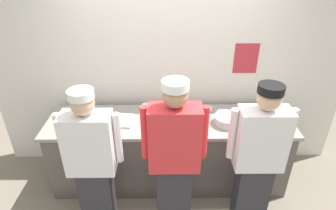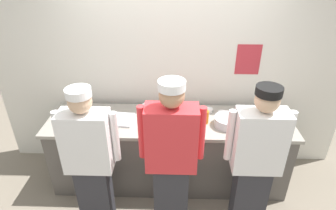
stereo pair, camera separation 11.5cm
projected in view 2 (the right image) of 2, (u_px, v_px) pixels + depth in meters
name	position (u px, v px, depth m)	size (l,w,h in m)	color
ground_plane	(168.00, 201.00, 3.41)	(9.00, 9.00, 0.00)	slate
wall_back	(171.00, 62.00, 3.49)	(4.47, 0.11, 2.87)	silver
prep_counter	(169.00, 151.00, 3.53)	(2.85, 0.75, 0.91)	#56514C
chef_near_left	(90.00, 160.00, 2.74)	(0.60, 0.24, 1.64)	#2D2D33
chef_center	(171.00, 158.00, 2.69)	(0.62, 0.24, 1.73)	#2D2D33
chef_far_right	(256.00, 160.00, 2.71)	(0.60, 0.24, 1.67)	#2D2D33
plate_stack_front	(191.00, 118.00, 3.26)	(0.22, 0.22, 0.10)	white
plate_stack_rear	(267.00, 114.00, 3.36)	(0.22, 0.22, 0.06)	white
mixing_bowl_steel	(228.00, 121.00, 3.19)	(0.31, 0.31, 0.10)	#B7BABF
sheet_tray	(111.00, 119.00, 3.30)	(0.51, 0.29, 0.02)	#B7BABF
squeeze_bottle_primary	(206.00, 116.00, 3.21)	(0.06, 0.06, 0.19)	orange
ramekin_green_sauce	(209.00, 110.00, 3.46)	(0.09, 0.09, 0.05)	white
ramekin_yellow_sauce	(78.00, 110.00, 3.46)	(0.10, 0.10, 0.05)	white
ramekin_red_sauce	(222.00, 113.00, 3.41)	(0.10, 0.10, 0.04)	white
ramekin_orange_sauce	(153.00, 126.00, 3.15)	(0.09, 0.09, 0.04)	white
deli_cup	(146.00, 107.00, 3.47)	(0.09, 0.09, 0.09)	white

